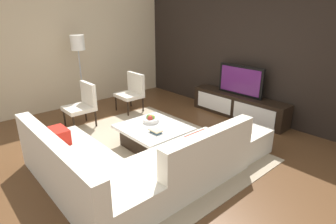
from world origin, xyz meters
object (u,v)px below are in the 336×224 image
accent_chair_near (83,102)px  fruit_bowl (151,119)px  media_console (238,106)px  accent_chair_far (132,90)px  decorative_ball (244,122)px  television (240,80)px  ottoman (242,140)px  book_stack (156,131)px  coffee_table (153,136)px  sectional_couch (127,166)px  floor_lamp (78,48)px

accent_chair_near → fruit_bowl: bearing=17.7°
media_console → accent_chair_far: (-1.90, -1.47, 0.24)m
accent_chair_near → decorative_ball: size_ratio=3.63×
television → accent_chair_far: size_ratio=1.22×
accent_chair_near → decorative_ball: accent_chair_near is taller
television → decorative_ball: bearing=-52.6°
television → decorative_ball: 1.66m
ottoman → media_console: bearing=127.4°
accent_chair_near → book_stack: (1.91, 0.31, -0.08)m
television → book_stack: television is taller
television → accent_chair_far: (-1.90, -1.47, -0.33)m
accent_chair_far → coffee_table: bearing=-33.4°
coffee_table → accent_chair_near: accent_chair_near is taller
ottoman → decorative_ball: decorative_ball is taller
television → media_console: bearing=-90.0°
ottoman → fruit_bowl: size_ratio=2.50×
television → accent_chair_near: (-1.79, -2.73, -0.33)m
television → accent_chair_far: television is taller
decorative_ball → media_console: bearing=127.4°
coffee_table → decorative_ball: bearing=42.5°
coffee_table → fruit_bowl: size_ratio=3.84×
sectional_couch → book_stack: (-0.40, 0.81, 0.13)m
television → fruit_bowl: bearing=-97.2°
floor_lamp → accent_chair_far: 1.48m
sectional_couch → book_stack: bearing=116.1°
floor_lamp → ottoman: (3.62, 1.04, -1.24)m
media_console → sectional_couch: sectional_couch is taller
television → sectional_couch: bearing=-80.9°
television → decorative_ball: television is taller
book_stack → accent_chair_near: bearing=-170.9°
television → decorative_ball: (0.99, -1.30, -0.30)m
coffee_table → decorative_ball: size_ratio=4.49×
media_console → book_stack: (0.12, -2.42, 0.16)m
accent_chair_near → media_console: bearing=55.2°
sectional_couch → decorative_ball: (0.47, 1.94, 0.24)m
accent_chair_near → fruit_bowl: 1.60m
floor_lamp → fruit_bowl: size_ratio=6.14×
television → coffee_table: (-0.10, -2.30, -0.62)m
ottoman → floor_lamp: bearing=-163.9°
ottoman → accent_chair_far: (-2.89, -0.18, 0.29)m
sectional_couch → ottoman: size_ratio=3.48×
coffee_table → accent_chair_far: 2.00m
media_console → fruit_bowl: bearing=-97.3°
sectional_couch → accent_chair_far: accent_chair_far is taller
coffee_table → floor_lamp: size_ratio=0.63×
television → sectional_couch: television is taller
television → book_stack: size_ratio=4.91×
television → fruit_bowl: (-0.28, -2.20, -0.38)m
decorative_ball → television: bearing=127.4°
television → ottoman: size_ratio=1.52×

